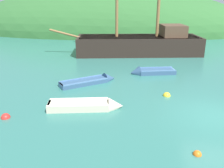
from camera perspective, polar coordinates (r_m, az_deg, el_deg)
ground_plane at (r=12.62m, az=23.17°, el=-7.05°), size 120.00×120.00×0.00m
shore_hill at (r=43.20m, az=-1.48°, el=12.44°), size 49.27×21.61×14.00m
sailing_ship at (r=24.77m, az=6.54°, el=8.64°), size 14.86×5.39×13.50m
rowboat_outer_left at (r=18.28m, az=8.80°, el=2.72°), size 3.44×1.66×1.01m
rowboat_center at (r=12.40m, az=-5.46°, el=-5.27°), size 3.88×1.47×0.89m
rowboat_far at (r=16.15m, az=-4.62°, el=0.56°), size 3.68×2.96×0.89m
buoy_orange at (r=9.58m, az=19.34°, el=-15.36°), size 0.32×0.32×0.32m
buoy_red at (r=12.55m, az=-23.67°, el=-7.27°), size 0.44×0.44×0.44m
buoy_yellow at (r=14.33m, az=12.71°, el=-2.73°), size 0.43×0.43×0.43m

